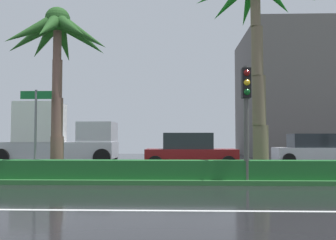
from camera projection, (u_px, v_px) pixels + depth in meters
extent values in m
cube|color=black|center=(73.00, 177.00, 14.63)|extent=(90.00, 42.00, 0.10)
cube|color=#2D6B33|center=(65.00, 176.00, 13.63)|extent=(85.50, 4.00, 0.15)
cube|color=#1E6028|center=(52.00, 169.00, 12.25)|extent=(76.50, 0.70, 0.60)
cylinder|color=brown|center=(57.00, 156.00, 13.26)|extent=(0.46, 0.46, 1.38)
cylinder|color=brown|center=(57.00, 117.00, 13.33)|extent=(0.41, 0.41, 1.38)
cylinder|color=brown|center=(57.00, 79.00, 13.40)|extent=(0.35, 0.35, 1.38)
cylinder|color=brown|center=(57.00, 41.00, 13.48)|extent=(0.30, 0.30, 1.38)
sphere|color=#24531F|center=(58.00, 20.00, 13.52)|extent=(0.90, 0.90, 0.90)
cone|color=#24531F|center=(82.00, 33.00, 13.38)|extent=(2.15, 0.74, 1.56)
cone|color=#24531F|center=(82.00, 37.00, 14.06)|extent=(2.01, 1.78, 1.48)
cone|color=#24531F|center=(64.00, 42.00, 14.37)|extent=(0.66, 2.10, 1.62)
cone|color=#24531F|center=(45.00, 39.00, 14.12)|extent=(1.93, 1.83, 1.58)
cone|color=#24531F|center=(33.00, 36.00, 13.50)|extent=(2.08, 0.59, 1.64)
cone|color=#24531F|center=(32.00, 30.00, 12.95)|extent=(1.99, 1.75, 1.58)
cone|color=#24531F|center=(49.00, 27.00, 12.58)|extent=(0.60, 2.12, 1.55)
cone|color=#24531F|center=(70.00, 27.00, 12.80)|extent=(1.90, 1.92, 1.45)
cylinder|color=#75644C|center=(261.00, 150.00, 13.41)|extent=(0.56, 0.56, 1.79)
cylinder|color=#75644C|center=(259.00, 100.00, 13.44)|extent=(0.49, 0.49, 1.79)
cylinder|color=#75644C|center=(257.00, 51.00, 13.47)|extent=(0.42, 0.42, 1.79)
cylinder|color=#75644C|center=(255.00, 2.00, 13.50)|extent=(0.36, 0.36, 1.79)
cone|color=#1B731E|center=(249.00, 2.00, 14.50)|extent=(0.70, 2.31, 1.74)
cylinder|color=#4C4C47|center=(246.00, 123.00, 11.85)|extent=(0.16, 0.16, 3.63)
cube|color=black|center=(246.00, 83.00, 11.92)|extent=(0.28, 0.32, 0.96)
sphere|color=maroon|center=(247.00, 73.00, 11.76)|extent=(0.20, 0.20, 0.20)
sphere|color=yellow|center=(247.00, 82.00, 11.75)|extent=(0.20, 0.20, 0.20)
sphere|color=#0F591E|center=(247.00, 92.00, 11.73)|extent=(0.20, 0.20, 0.20)
cylinder|color=slate|center=(35.00, 133.00, 12.89)|extent=(0.08, 0.08, 3.00)
cube|color=#146B2D|center=(36.00, 95.00, 12.96)|extent=(1.10, 0.03, 0.28)
cube|color=silver|center=(59.00, 150.00, 20.86)|extent=(6.40, 2.30, 0.90)
cube|color=silver|center=(98.00, 132.00, 20.84)|extent=(1.90, 2.21, 1.10)
cube|color=silver|center=(40.00, 122.00, 20.97)|extent=(2.30, 2.35, 2.20)
cylinder|color=black|center=(110.00, 155.00, 21.93)|extent=(0.92, 0.30, 0.92)
cylinder|color=black|center=(102.00, 157.00, 19.59)|extent=(0.92, 0.30, 0.92)
cylinder|color=black|center=(20.00, 155.00, 22.09)|extent=(0.92, 0.30, 0.92)
cylinder|color=black|center=(1.00, 157.00, 19.76)|extent=(0.92, 0.30, 0.92)
cube|color=maroon|center=(191.00, 157.00, 17.68)|extent=(4.30, 1.76, 0.72)
cube|color=#1E2328|center=(188.00, 141.00, 17.72)|extent=(2.30, 1.58, 0.76)
cylinder|color=black|center=(224.00, 161.00, 18.51)|extent=(0.68, 0.22, 0.68)
cylinder|color=black|center=(229.00, 163.00, 16.72)|extent=(0.68, 0.22, 0.68)
cylinder|color=black|center=(158.00, 161.00, 18.62)|extent=(0.68, 0.22, 0.68)
cylinder|color=black|center=(155.00, 163.00, 16.82)|extent=(0.68, 0.22, 0.68)
cube|color=silver|center=(314.00, 154.00, 20.51)|extent=(4.30, 1.76, 0.72)
cube|color=#1E2328|center=(311.00, 141.00, 20.55)|extent=(2.30, 1.58, 0.76)
cylinder|color=black|center=(280.00, 158.00, 21.45)|extent=(0.68, 0.22, 0.68)
cylinder|color=black|center=(289.00, 160.00, 19.65)|extent=(0.68, 0.22, 0.68)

